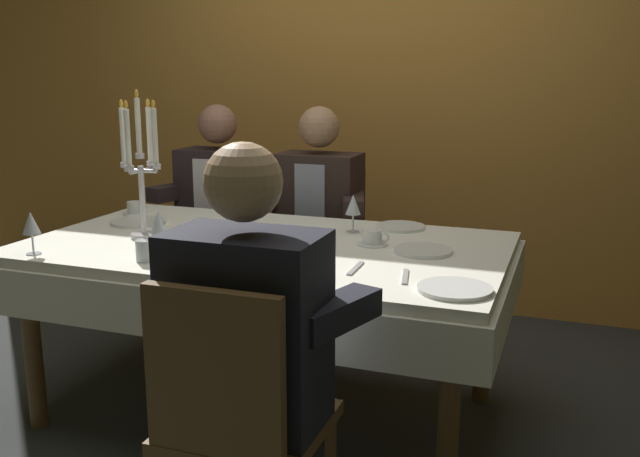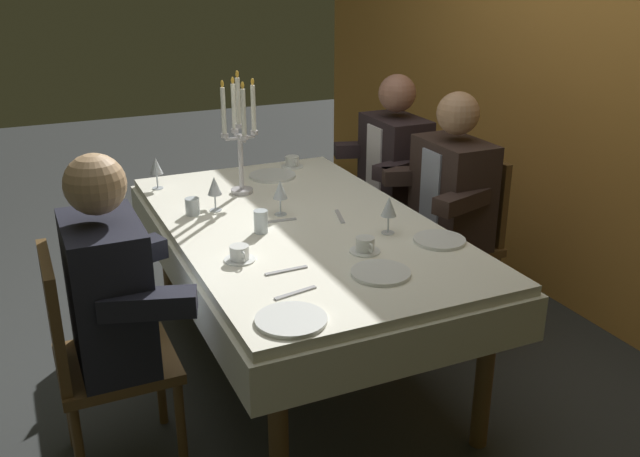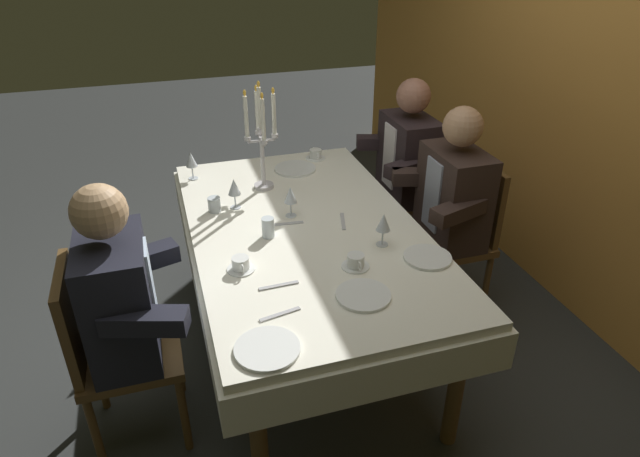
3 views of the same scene
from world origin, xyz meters
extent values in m
plane|color=#303232|center=(0.00, 0.00, 0.00)|extent=(12.00, 12.00, 0.00)
cube|color=#C68437|center=(0.00, 1.66, 1.35)|extent=(6.00, 0.12, 2.70)
cube|color=white|center=(0.00, 0.00, 0.72)|extent=(1.90, 1.10, 0.04)
cube|color=white|center=(0.00, 0.00, 0.61)|extent=(1.94, 1.14, 0.18)
cylinder|color=brown|center=(-0.83, -0.43, 0.35)|extent=(0.07, 0.07, 0.70)
cylinder|color=brown|center=(0.83, -0.43, 0.35)|extent=(0.07, 0.07, 0.70)
cylinder|color=brown|center=(-0.83, 0.43, 0.35)|extent=(0.07, 0.07, 0.70)
cylinder|color=brown|center=(0.83, 0.43, 0.35)|extent=(0.07, 0.07, 0.70)
cylinder|color=silver|center=(-0.50, -0.10, 0.75)|extent=(0.11, 0.11, 0.02)
cylinder|color=silver|center=(-0.50, -0.10, 0.90)|extent=(0.02, 0.02, 0.28)
cylinder|color=silver|center=(-0.50, -0.10, 1.08)|extent=(0.04, 0.04, 0.02)
cylinder|color=white|center=(-0.50, -0.10, 1.20)|extent=(0.02, 0.02, 0.22)
ellipsoid|color=yellow|center=(-0.50, -0.10, 1.33)|extent=(0.02, 0.02, 0.03)
cylinder|color=silver|center=(-0.47, -0.10, 1.02)|extent=(0.07, 0.01, 0.01)
cylinder|color=silver|center=(-0.43, -0.10, 1.04)|extent=(0.04, 0.04, 0.02)
cylinder|color=white|center=(-0.43, -0.10, 1.16)|extent=(0.02, 0.02, 0.22)
ellipsoid|color=yellow|center=(-0.43, -0.10, 1.29)|extent=(0.02, 0.02, 0.03)
cylinder|color=silver|center=(-0.50, -0.06, 1.02)|extent=(0.01, 0.07, 0.01)
cylinder|color=silver|center=(-0.50, -0.02, 1.04)|extent=(0.04, 0.04, 0.02)
cylinder|color=white|center=(-0.50, -0.02, 1.16)|extent=(0.02, 0.02, 0.22)
ellipsoid|color=yellow|center=(-0.50, -0.02, 1.29)|extent=(0.02, 0.02, 0.03)
cylinder|color=silver|center=(-0.54, -0.10, 1.02)|extent=(0.07, 0.01, 0.01)
cylinder|color=silver|center=(-0.58, -0.10, 1.04)|extent=(0.04, 0.04, 0.02)
cylinder|color=white|center=(-0.58, -0.10, 1.16)|extent=(0.02, 0.02, 0.22)
ellipsoid|color=yellow|center=(-0.58, -0.10, 1.29)|extent=(0.02, 0.02, 0.03)
cylinder|color=silver|center=(-0.50, -0.14, 1.02)|extent=(0.01, 0.08, 0.01)
cylinder|color=silver|center=(-0.50, -0.17, 1.04)|extent=(0.04, 0.04, 0.02)
cylinder|color=white|center=(-0.50, -0.17, 1.16)|extent=(0.02, 0.02, 0.22)
ellipsoid|color=yellow|center=(-0.50, -0.17, 1.29)|extent=(0.02, 0.02, 0.03)
cylinder|color=white|center=(-0.69, 0.14, 0.75)|extent=(0.25, 0.25, 0.01)
cylinder|color=white|center=(0.82, -0.37, 0.75)|extent=(0.24, 0.24, 0.01)
cylinder|color=white|center=(0.63, 0.07, 0.75)|extent=(0.23, 0.23, 0.01)
cylinder|color=white|center=(0.45, 0.44, 0.75)|extent=(0.22, 0.22, 0.01)
cylinder|color=silver|center=(-0.75, -0.47, 0.74)|extent=(0.06, 0.06, 0.00)
cylinder|color=silver|center=(-0.75, -0.47, 0.78)|extent=(0.01, 0.01, 0.07)
cone|color=silver|center=(-0.75, -0.47, 0.86)|extent=(0.07, 0.07, 0.08)
cylinder|color=silver|center=(-0.30, -0.29, 0.74)|extent=(0.06, 0.06, 0.00)
cylinder|color=silver|center=(-0.30, -0.29, 0.78)|extent=(0.01, 0.01, 0.07)
cone|color=silver|center=(-0.30, -0.29, 0.86)|extent=(0.07, 0.07, 0.08)
cylinder|color=#E0D172|center=(-0.30, -0.29, 0.84)|extent=(0.04, 0.04, 0.03)
cylinder|color=silver|center=(0.27, 0.30, 0.74)|extent=(0.06, 0.06, 0.00)
cylinder|color=silver|center=(0.27, 0.30, 0.78)|extent=(0.01, 0.01, 0.07)
cone|color=silver|center=(0.27, 0.30, 0.86)|extent=(0.07, 0.07, 0.08)
cylinder|color=maroon|center=(0.27, 0.30, 0.84)|extent=(0.04, 0.04, 0.03)
cylinder|color=silver|center=(-0.13, -0.04, 0.74)|extent=(0.06, 0.06, 0.00)
cylinder|color=silver|center=(-0.13, -0.04, 0.78)|extent=(0.01, 0.01, 0.07)
cone|color=silver|center=(-0.13, -0.04, 0.86)|extent=(0.07, 0.07, 0.08)
cylinder|color=#E0D172|center=(-0.13, -0.04, 0.84)|extent=(0.04, 0.04, 0.03)
cylinder|color=silver|center=(0.04, -0.19, 0.79)|extent=(0.06, 0.06, 0.10)
cylinder|color=silver|center=(-0.30, -0.40, 0.78)|extent=(0.07, 0.07, 0.08)
cylinder|color=white|center=(0.41, 0.11, 0.74)|extent=(0.12, 0.12, 0.01)
cylinder|color=white|center=(0.41, 0.11, 0.77)|extent=(0.08, 0.08, 0.05)
torus|color=white|center=(0.46, 0.11, 0.78)|extent=(0.04, 0.01, 0.04)
cylinder|color=white|center=(-0.83, 0.31, 0.74)|extent=(0.12, 0.12, 0.01)
cylinder|color=white|center=(-0.83, 0.31, 0.77)|extent=(0.08, 0.08, 0.05)
torus|color=white|center=(-0.78, 0.31, 0.78)|extent=(0.04, 0.01, 0.04)
cylinder|color=white|center=(0.29, -0.37, 0.74)|extent=(0.12, 0.12, 0.01)
cylinder|color=white|center=(0.29, -0.37, 0.77)|extent=(0.08, 0.08, 0.05)
torus|color=white|center=(0.34, -0.37, 0.78)|extent=(0.04, 0.01, 0.04)
cube|color=#B7B7BC|center=(0.64, -0.28, 0.74)|extent=(0.05, 0.17, 0.01)
cube|color=#B7B7BC|center=(0.01, 0.20, 0.74)|extent=(0.17, 0.06, 0.01)
cube|color=#B7B7BC|center=(0.46, -0.24, 0.74)|extent=(0.02, 0.17, 0.01)
cube|color=#B7B7BC|center=(-0.05, -0.08, 0.74)|extent=(0.04, 0.17, 0.01)
cylinder|color=brown|center=(-0.86, 0.70, 0.21)|extent=(0.04, 0.04, 0.42)
cylinder|color=brown|center=(-0.50, 0.70, 0.21)|extent=(0.04, 0.04, 0.42)
cylinder|color=brown|center=(-0.86, 1.06, 0.21)|extent=(0.04, 0.04, 0.42)
cylinder|color=brown|center=(-0.50, 1.06, 0.21)|extent=(0.04, 0.04, 0.42)
cube|color=brown|center=(-0.68, 0.88, 0.44)|extent=(0.42, 0.42, 0.04)
cube|color=brown|center=(-0.68, 1.07, 0.68)|extent=(0.38, 0.04, 0.44)
cube|color=black|center=(-0.68, 0.88, 0.73)|extent=(0.42, 0.26, 0.54)
cube|color=white|center=(-0.68, 0.75, 0.76)|extent=(0.16, 0.01, 0.40)
sphere|color=#996550|center=(-0.68, 0.88, 1.14)|extent=(0.21, 0.21, 0.21)
cube|color=black|center=(-0.90, 0.78, 0.77)|extent=(0.19, 0.34, 0.08)
cube|color=black|center=(-0.46, 0.78, 0.77)|extent=(0.19, 0.34, 0.08)
cylinder|color=brown|center=(-0.27, 0.70, 0.21)|extent=(0.04, 0.04, 0.42)
cylinder|color=brown|center=(0.09, 0.70, 0.21)|extent=(0.04, 0.04, 0.42)
cylinder|color=brown|center=(-0.27, 1.06, 0.21)|extent=(0.04, 0.04, 0.42)
cylinder|color=brown|center=(0.09, 1.06, 0.21)|extent=(0.04, 0.04, 0.42)
cube|color=brown|center=(-0.09, 0.88, 0.44)|extent=(0.42, 0.42, 0.04)
cube|color=brown|center=(-0.09, 1.07, 0.68)|extent=(0.38, 0.04, 0.44)
cube|color=#31231F|center=(-0.09, 0.88, 0.73)|extent=(0.42, 0.26, 0.54)
cube|color=#9096AA|center=(-0.09, 0.75, 0.76)|extent=(0.16, 0.01, 0.40)
sphere|color=tan|center=(-0.09, 0.88, 1.14)|extent=(0.21, 0.21, 0.21)
cube|color=#31231F|center=(-0.31, 0.78, 0.77)|extent=(0.19, 0.34, 0.08)
cube|color=#31231F|center=(0.13, 0.78, 0.77)|extent=(0.19, 0.34, 0.08)
cylinder|color=brown|center=(0.52, -0.70, 0.21)|extent=(0.04, 0.04, 0.42)
cylinder|color=brown|center=(0.16, -0.70, 0.21)|extent=(0.04, 0.04, 0.42)
cylinder|color=brown|center=(0.52, -1.06, 0.21)|extent=(0.04, 0.04, 0.42)
cylinder|color=brown|center=(0.16, -1.06, 0.21)|extent=(0.04, 0.04, 0.42)
cube|color=brown|center=(0.34, -0.88, 0.44)|extent=(0.42, 0.42, 0.04)
cube|color=brown|center=(0.34, -1.07, 0.68)|extent=(0.38, 0.04, 0.44)
cube|color=black|center=(0.34, -0.88, 0.73)|extent=(0.42, 0.26, 0.54)
cube|color=silver|center=(0.34, -0.75, 0.76)|extent=(0.16, 0.01, 0.40)
sphere|color=tan|center=(0.34, -0.88, 1.14)|extent=(0.21, 0.21, 0.21)
cube|color=black|center=(0.56, -0.78, 0.77)|extent=(0.19, 0.34, 0.08)
cube|color=black|center=(0.12, -0.78, 0.77)|extent=(0.19, 0.34, 0.08)
camera|label=1|loc=(1.15, -2.50, 1.42)|focal=39.54mm
camera|label=2|loc=(2.68, -1.11, 1.85)|focal=39.24mm
camera|label=3|loc=(2.30, -0.64, 2.08)|focal=31.01mm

